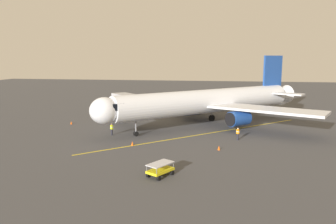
% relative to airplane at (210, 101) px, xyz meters
% --- Properties ---
extents(ground_plane, '(220.00, 220.00, 0.00)m').
position_rel_airplane_xyz_m(ground_plane, '(1.61, 0.81, -4.00)').
color(ground_plane, '#424244').
extents(apron_lead_in_line, '(29.32, 27.56, 0.01)m').
position_rel_airplane_xyz_m(apron_lead_in_line, '(0.20, 6.19, -4.00)').
color(apron_lead_in_line, yellow).
rests_on(apron_lead_in_line, ground).
extents(airplane, '(33.34, 32.80, 11.50)m').
position_rel_airplane_xyz_m(airplane, '(0.00, 0.00, 0.00)').
color(airplane, silver).
rests_on(airplane, ground).
extents(jet_bridge, '(9.29, 9.68, 5.40)m').
position_rel_airplane_xyz_m(jet_bridge, '(11.90, 3.81, -0.24)').
color(jet_bridge, '#B7B7BC').
rests_on(jet_bridge, ground).
extents(ground_crew_marshaller, '(0.47, 0.45, 1.71)m').
position_rel_airplane_xyz_m(ground_crew_marshaller, '(13.64, 9.47, -3.12)').
color(ground_crew_marshaller, '#23232D').
rests_on(ground_crew_marshaller, ground).
extents(ground_crew_wing_walker, '(0.47, 0.43, 1.71)m').
position_rel_airplane_xyz_m(ground_crew_wing_walker, '(-4.21, 9.34, -3.12)').
color(ground_crew_wing_walker, '#23232D').
rests_on(ground_crew_wing_walker, ground).
extents(baggage_cart_near_nose, '(2.52, 2.95, 1.27)m').
position_rel_airplane_xyz_m(baggage_cart_near_nose, '(3.51, 24.72, -3.35)').
color(baggage_cart_near_nose, yellow).
rests_on(baggage_cart_near_nose, ground).
extents(belt_loader_portside, '(4.58, 3.28, 2.32)m').
position_rel_airplane_xyz_m(belt_loader_portside, '(-1.43, -17.02, -3.29)').
color(belt_loader_portside, black).
rests_on(belt_loader_portside, ground).
extents(safety_cone_nose_left, '(0.32, 0.32, 0.55)m').
position_rel_airplane_xyz_m(safety_cone_nose_left, '(9.14, 14.48, -3.73)').
color(safety_cone_nose_left, '#F2590F').
rests_on(safety_cone_nose_left, ground).
extents(safety_cone_nose_right, '(0.32, 0.32, 0.55)m').
position_rel_airplane_xyz_m(safety_cone_nose_right, '(23.08, 2.98, -3.73)').
color(safety_cone_nose_right, '#F2590F').
rests_on(safety_cone_nose_right, ground).
extents(safety_cone_wing_port, '(0.32, 0.32, 0.55)m').
position_rel_airplane_xyz_m(safety_cone_wing_port, '(18.90, -1.45, -3.73)').
color(safety_cone_wing_port, '#F2590F').
rests_on(safety_cone_wing_port, ground).
extents(safety_cone_wing_starboard, '(0.32, 0.32, 0.55)m').
position_rel_airplane_xyz_m(safety_cone_wing_starboard, '(-1.79, 14.75, -3.73)').
color(safety_cone_wing_starboard, '#F2590F').
rests_on(safety_cone_wing_starboard, ground).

